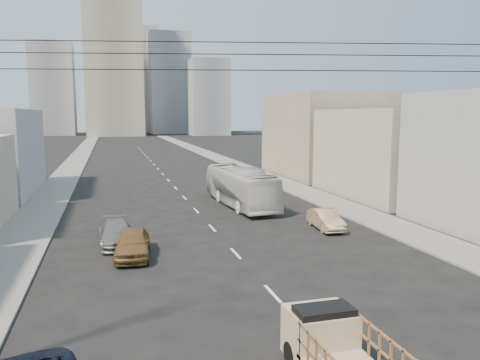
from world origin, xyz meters
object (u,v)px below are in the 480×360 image
city_bus (240,187)px  sedan_tan (326,219)px  sedan_brown (133,243)px  sedan_grey (116,233)px  flatbed_pickup (337,347)px

city_bus → sedan_tan: bearing=-74.4°
city_bus → sedan_brown: bearing=-131.4°
city_bus → sedan_grey: bearing=-140.8°
flatbed_pickup → sedan_brown: size_ratio=1.00×
city_bus → sedan_tan: size_ratio=2.90×
sedan_brown → sedan_grey: 2.81m
flatbed_pickup → sedan_brown: flatbed_pickup is taller
city_bus → sedan_brown: 15.27m
sedan_brown → sedan_grey: bearing=111.8°
city_bus → sedan_grey: size_ratio=2.47×
sedan_brown → city_bus: bearing=57.8°
flatbed_pickup → sedan_grey: (-5.67, 16.33, -0.42)m
sedan_grey → sedan_tan: bearing=-0.9°
sedan_grey → sedan_brown: bearing=-75.2°
city_bus → sedan_brown: (-9.30, -12.08, -0.84)m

